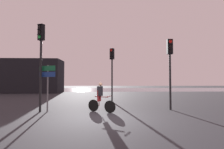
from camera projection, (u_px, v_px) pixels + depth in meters
ground_plane at (105, 118)px, 7.95m from camera, size 120.00×120.00×0.00m
water_strip at (105, 90)px, 36.44m from camera, size 80.00×16.00×0.01m
distant_building at (16, 76)px, 26.05m from camera, size 13.43×4.00×4.94m
traffic_light_near_right at (170, 60)px, 10.44m from camera, size 0.32×0.34×4.22m
traffic_light_near_left at (41, 51)px, 9.75m from camera, size 0.39×0.41×4.89m
traffic_light_center at (112, 65)px, 14.47m from camera, size 0.40×0.42×4.42m
direction_sign_post at (47, 79)px, 9.70m from camera, size 1.02×0.48×2.60m
cyclist at (100, 97)px, 9.60m from camera, size 1.51×0.88×1.62m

